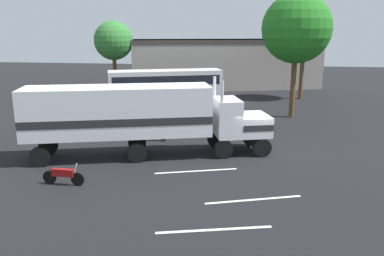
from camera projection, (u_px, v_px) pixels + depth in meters
The scene contains 12 objects.
ground_plane at pixel (256, 154), 23.45m from camera, with size 120.00×120.00×0.00m, color black.
lane_stripe_near at pixel (196, 171), 20.55m from camera, with size 4.40×0.16×0.01m, color silver.
lane_stripe_mid at pixel (254, 200), 17.09m from camera, with size 4.40×0.16×0.01m, color silver.
lane_stripe_far at pixel (214, 230), 14.53m from camera, with size 4.40×0.16×0.01m, color silver.
semi_truck at pixel (138, 114), 22.41m from camera, with size 14.27×6.50×4.50m.
person_bystander at pixel (163, 128), 25.95m from camera, with size 0.40×0.48×1.63m.
parked_bus at pixel (165, 84), 38.36m from camera, with size 11.20×6.23×3.40m.
motorcycle at pixel (64, 175), 18.67m from camera, with size 2.11×0.26×1.12m.
tree_left at pixel (297, 29), 31.47m from camera, with size 5.64×5.64×10.17m.
tree_center at pixel (113, 41), 44.77m from camera, with size 4.46×4.46×8.27m.
tree_right at pixel (304, 36), 40.50m from camera, with size 4.78×4.78×9.04m.
building_backdrop at pixel (226, 62), 49.15m from camera, with size 24.26×12.54×6.08m.
Camera 1 is at (-0.45, -22.68, 7.26)m, focal length 36.44 mm.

